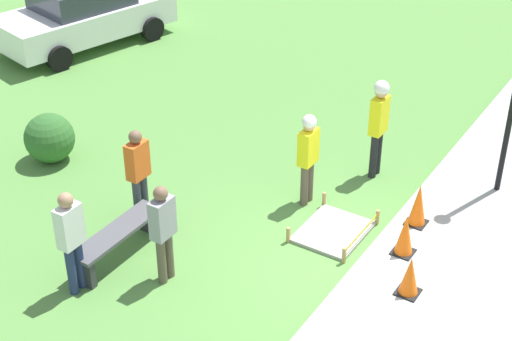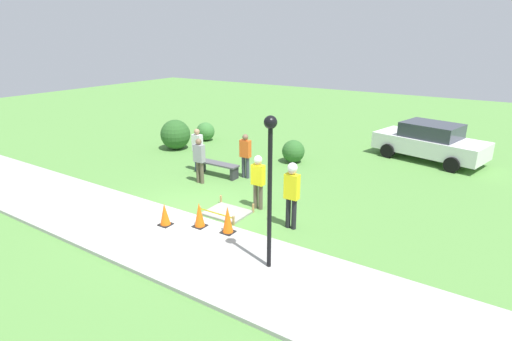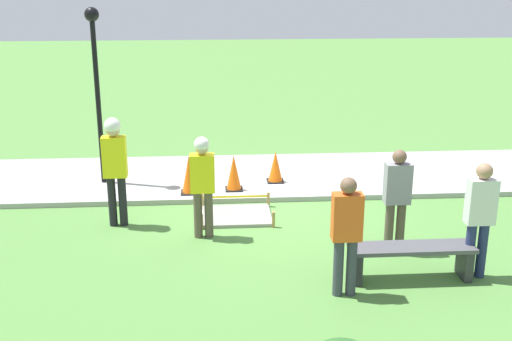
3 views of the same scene
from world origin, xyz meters
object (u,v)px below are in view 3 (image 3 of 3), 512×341
traffic_cone_sidewalk_edge (189,175)px  worker_supervisor (115,161)px  traffic_cone_far_patch (234,173)px  park_bench (411,256)px  bystander_in_gray_shirt (480,214)px  bystander_in_orange_shirt (347,230)px  worker_assistant (202,179)px  lamppost_near (96,69)px  bystander_in_white_shirt (397,195)px  traffic_cone_near_patch (275,167)px

traffic_cone_sidewalk_edge → worker_supervisor: bearing=47.9°
traffic_cone_far_patch → park_bench: bearing=122.0°
bystander_in_gray_shirt → bystander_in_orange_shirt: bearing=11.3°
worker_assistant → lamppost_near: size_ratio=0.49×
worker_supervisor → bystander_in_white_shirt: (-4.50, 1.39, -0.23)m
bystander_in_white_shirt → traffic_cone_far_patch: bearing=-49.6°
bystander_in_gray_shirt → lamppost_near: lamppost_near is taller
worker_supervisor → bystander_in_gray_shirt: bearing=156.5°
traffic_cone_near_patch → worker_supervisor: size_ratio=0.33×
traffic_cone_near_patch → park_bench: traffic_cone_near_patch is taller
traffic_cone_sidewalk_edge → bystander_in_gray_shirt: bearing=138.8°
worker_supervisor → bystander_in_gray_shirt: 5.91m
worker_supervisor → bystander_in_orange_shirt: worker_supervisor is taller
park_bench → lamppost_near: lamppost_near is taller
traffic_cone_near_patch → park_bench: bearing=109.6°
worker_supervisor → traffic_cone_near_patch: bearing=-146.9°
traffic_cone_sidewalk_edge → traffic_cone_near_patch: bearing=-161.3°
bystander_in_white_shirt → traffic_cone_near_patch: bearing=-64.8°
traffic_cone_sidewalk_edge → lamppost_near: 2.77m
bystander_in_orange_shirt → traffic_cone_near_patch: bearing=-84.1°
bystander_in_white_shirt → park_bench: bearing=88.1°
traffic_cone_far_patch → worker_assistant: worker_assistant is taller
bystander_in_orange_shirt → bystander_in_gray_shirt: size_ratio=0.98×
traffic_cone_far_patch → bystander_in_gray_shirt: (-3.35, 3.83, 0.53)m
lamppost_near → park_bench: bearing=138.3°
traffic_cone_sidewalk_edge → bystander_in_orange_shirt: size_ratio=0.45×
bystander_in_gray_shirt → bystander_in_white_shirt: size_ratio=1.03×
traffic_cone_near_patch → traffic_cone_far_patch: traffic_cone_far_patch is taller
traffic_cone_far_patch → worker_supervisor: bearing=35.3°
worker_supervisor → lamppost_near: 2.55m
worker_supervisor → lamppost_near: lamppost_near is taller
traffic_cone_near_patch → bystander_in_gray_shirt: size_ratio=0.37×
bystander_in_orange_shirt → bystander_in_gray_shirt: 2.03m
park_bench → worker_assistant: worker_assistant is taller
traffic_cone_near_patch → park_bench: 4.55m
worker_assistant → traffic_cone_far_patch: bearing=-105.6°
bystander_in_gray_shirt → lamppost_near: (6.00, -4.50, 1.45)m
traffic_cone_sidewalk_edge → bystander_in_white_shirt: bystander_in_white_shirt is taller
bystander_in_orange_shirt → worker_assistant: bearing=-47.9°
bystander_in_gray_shirt → worker_assistant: bearing=-23.9°
worker_assistant → bystander_in_white_shirt: worker_assistant is taller
traffic_cone_near_patch → worker_supervisor: 3.59m
traffic_cone_far_patch → worker_assistant: 2.24m
worker_assistant → bystander_in_gray_shirt: 4.30m
bystander_in_orange_shirt → bystander_in_gray_shirt: bystander_in_gray_shirt is taller
traffic_cone_far_patch → traffic_cone_sidewalk_edge: (0.87, 0.14, 0.03)m
traffic_cone_near_patch → bystander_in_orange_shirt: size_ratio=0.38×
lamppost_near → worker_supervisor: bearing=105.2°
bystander_in_orange_shirt → bystander_in_gray_shirt: (-1.99, -0.40, 0.02)m
traffic_cone_near_patch → worker_assistant: (1.45, 2.54, 0.61)m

